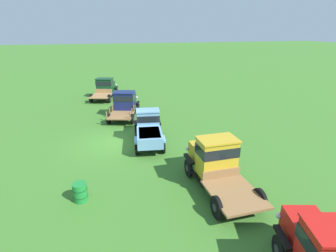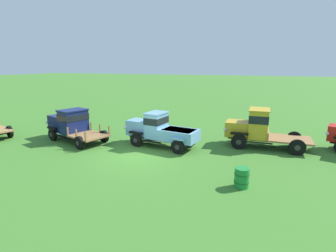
{
  "view_description": "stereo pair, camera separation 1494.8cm",
  "coord_description": "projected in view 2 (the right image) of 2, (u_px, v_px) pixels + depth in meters",
  "views": [
    {
      "loc": [
        15.74,
        -0.59,
        6.93
      ],
      "look_at": [
        0.43,
        3.48,
        1.0
      ],
      "focal_mm": 28.0,
      "sensor_mm": 36.0,
      "label": 1
    },
    {
      "loc": [
        6.47,
        -12.14,
        4.91
      ],
      "look_at": [
        0.43,
        3.48,
        1.0
      ],
      "focal_mm": 28.0,
      "sensor_mm": 36.0,
      "label": 2
    }
  ],
  "objects": [
    {
      "name": "ground_plane",
      "position": [
        138.0,
        156.0,
        14.41
      ],
      "size": [
        240.0,
        240.0,
        0.0
      ],
      "primitive_type": "plane",
      "color": "#3D7528"
    },
    {
      "name": "vintage_truck_second_in_line",
      "position": [
        71.0,
        124.0,
        17.43
      ],
      "size": [
        5.16,
        3.07,
        2.08
      ],
      "color": "black",
      "rests_on": "ground"
    },
    {
      "name": "vintage_truck_midrow_center",
      "position": [
        160.0,
        130.0,
        16.03
      ],
      "size": [
        4.83,
        2.3,
        2.11
      ],
      "color": "black",
      "rests_on": "ground"
    },
    {
      "name": "vintage_truck_far_side",
      "position": [
        257.0,
        127.0,
        15.95
      ],
      "size": [
        5.03,
        2.15,
        2.35
      ],
      "color": "black",
      "rests_on": "ground"
    },
    {
      "name": "oil_drum_beside_row",
      "position": [
        242.0,
        178.0,
        10.71
      ],
      "size": [
        0.62,
        0.62,
        0.83
      ],
      "color": "#1E7F33",
      "rests_on": "ground"
    }
  ]
}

